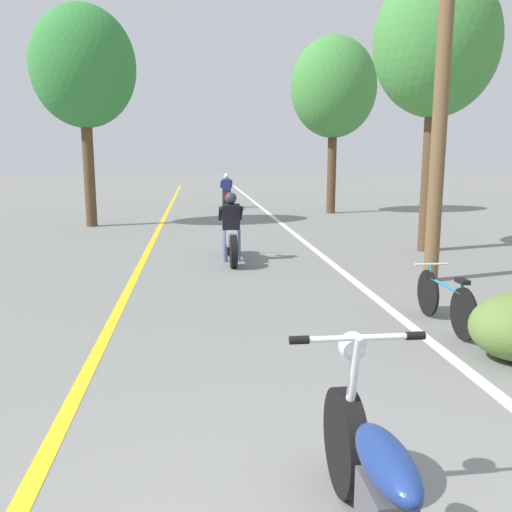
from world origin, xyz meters
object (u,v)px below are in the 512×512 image
roadside_tree_right_near (436,45)px  motorcycle_foreground (383,495)px  utility_pole (441,96)px  bicycle_parked (445,301)px  motorcycle_rider_far (227,195)px  roadside_tree_right_far (334,88)px  motorcycle_rider_lead (231,235)px  roadside_tree_left (83,68)px

roadside_tree_right_near → motorcycle_foreground: bearing=-114.6°
utility_pole → bicycle_parked: size_ratio=3.70×
bicycle_parked → roadside_tree_right_near: bearing=68.9°
motorcycle_rider_far → roadside_tree_right_near: bearing=-69.9°
roadside_tree_right_far → motorcycle_foreground: roadside_tree_right_far is taller
roadside_tree_right_near → motorcycle_rider_far: 11.71m
motorcycle_rider_lead → bicycle_parked: 5.09m
roadside_tree_right_near → bicycle_parked: 6.88m
roadside_tree_right_far → bicycle_parked: roadside_tree_right_far is taller
roadside_tree_right_far → motorcycle_foreground: bearing=-103.2°
roadside_tree_left → motorcycle_rider_far: (4.33, 5.23, -4.00)m
motorcycle_rider_lead → bicycle_parked: size_ratio=1.27×
motorcycle_rider_far → motorcycle_rider_lead: bearing=-92.8°
roadside_tree_right_near → roadside_tree_right_far: roadside_tree_right_far is taller
motorcycle_rider_lead → roadside_tree_right_near: bearing=9.2°
utility_pole → bicycle_parked: utility_pole is taller
motorcycle_foreground → motorcycle_rider_far: bearing=89.1°
motorcycle_foreground → motorcycle_rider_lead: motorcycle_rider_lead is taller
roadside_tree_left → bicycle_parked: bearing=-59.5°
motorcycle_rider_far → bicycle_parked: 15.73m
bicycle_parked → utility_pole: bearing=69.6°
roadside_tree_right_near → motorcycle_foreground: roadside_tree_right_near is taller
roadside_tree_right_far → motorcycle_rider_lead: (-4.22, -8.78, -3.89)m
roadside_tree_right_near → roadside_tree_left: roadside_tree_left is taller
bicycle_parked → roadside_tree_right_far: bearing=81.9°
roadside_tree_left → motorcycle_rider_lead: 8.06m
bicycle_parked → motorcycle_rider_far: bearing=96.5°
roadside_tree_right_far → motorcycle_foreground: (-4.01, -17.08, -3.99)m
roadside_tree_left → bicycle_parked: 12.77m
roadside_tree_right_near → motorcycle_rider_lead: 5.81m
roadside_tree_right_far → bicycle_parked: 14.04m
roadside_tree_right_near → bicycle_parked: roadside_tree_right_near is taller
utility_pole → motorcycle_foreground: 7.36m
roadside_tree_right_near → roadside_tree_right_far: 8.08m
motorcycle_rider_lead → utility_pole: bearing=-33.1°
roadside_tree_left → bicycle_parked: roadside_tree_left is taller
roadside_tree_right_far → motorcycle_rider_lead: roadside_tree_right_far is taller
roadside_tree_right_near → utility_pole: bearing=-111.6°
motorcycle_foreground → motorcycle_rider_far: motorcycle_rider_far is taller
motorcycle_rider_far → roadside_tree_left: bearing=-129.6°
bicycle_parked → roadside_tree_left: bearing=120.5°
motorcycle_rider_lead → roadside_tree_left: bearing=122.8°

